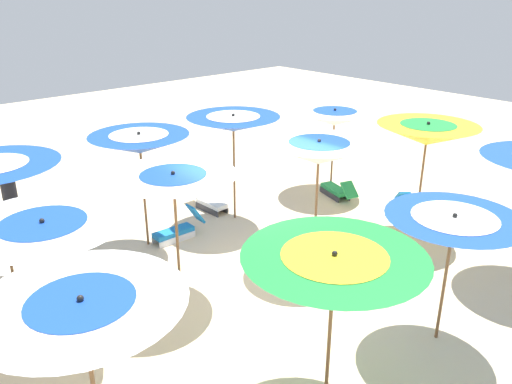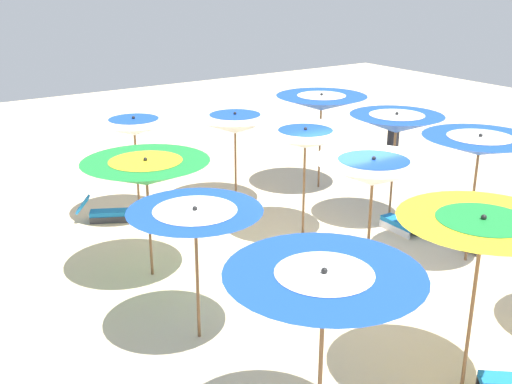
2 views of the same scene
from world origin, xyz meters
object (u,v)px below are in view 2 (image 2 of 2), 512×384
beach_umbrella_0 (321,103)px  lounger_0 (487,238)px  beach_umbrella_5 (146,172)px  beach_umbrella_3 (396,123)px  beachgoer_0 (393,145)px  beach_umbrella_8 (195,220)px  lounger_2 (105,212)px  beach_umbrella_10 (481,235)px  beach_umbrella_1 (235,124)px  beach_umbrella_6 (479,146)px  beach_umbrella_7 (373,172)px  lounger_4 (404,223)px  beach_umbrella_11 (324,289)px  beach_umbrella_4 (305,139)px  beach_umbrella_2 (134,127)px

beach_umbrella_0 → lounger_0: bearing=95.2°
beach_umbrella_0 → beach_umbrella_5: 5.99m
beach_umbrella_3 → beachgoer_0: size_ratio=1.33×
beach_umbrella_8 → lounger_2: beach_umbrella_8 is taller
beach_umbrella_0 → beach_umbrella_10: 8.26m
beach_umbrella_1 → beach_umbrella_10: beach_umbrella_10 is taller
beach_umbrella_6 → beach_umbrella_10: beach_umbrella_6 is taller
beach_umbrella_7 → lounger_4: (-2.54, -1.54, -2.00)m
beach_umbrella_0 → lounger_0: 5.15m
beach_umbrella_10 → lounger_4: beach_umbrella_10 is taller
beach_umbrella_11 → lounger_4: beach_umbrella_11 is taller
beach_umbrella_0 → beach_umbrella_8: size_ratio=1.14×
beach_umbrella_4 → beach_umbrella_6: size_ratio=0.92×
beach_umbrella_6 → beach_umbrella_7: beach_umbrella_6 is taller
beach_umbrella_1 → beach_umbrella_2: size_ratio=0.98×
beach_umbrella_1 → lounger_2: bearing=-14.1°
beach_umbrella_3 → beach_umbrella_4: (1.99, -0.54, -0.16)m
beach_umbrella_10 → beachgoer_0: size_ratio=1.35×
beach_umbrella_0 → beach_umbrella_4: size_ratio=1.05×
beach_umbrella_5 → beach_umbrella_7: beach_umbrella_7 is taller
beach_umbrella_1 → beach_umbrella_5: bearing=34.4°
beach_umbrella_8 → lounger_4: bearing=-169.0°
beach_umbrella_6 → lounger_2: bearing=-49.1°
lounger_2 → beachgoer_0: 7.41m
beach_umbrella_5 → beach_umbrella_11: (0.37, 5.19, 0.18)m
beach_umbrella_0 → beach_umbrella_2: bearing=-7.2°
lounger_0 → beach_umbrella_1: bearing=-61.4°
beach_umbrella_4 → beachgoer_0: 4.41m
beach_umbrella_6 → lounger_4: bearing=-89.7°
lounger_2 → lounger_4: (-4.96, 4.13, 0.01)m
beach_umbrella_11 → lounger_0: (-6.40, -2.52, -1.93)m
lounger_0 → beach_umbrella_11: bearing=19.7°
lounger_0 → beach_umbrella_5: bearing=-25.6°
beach_umbrella_7 → beach_umbrella_11: 3.90m
beach_umbrella_8 → beach_umbrella_10: beach_umbrella_10 is taller
beach_umbrella_1 → beach_umbrella_6: (-2.04, 5.00, 0.32)m
beach_umbrella_4 → beach_umbrella_7: (0.76, 2.70, 0.16)m
beach_umbrella_10 → beach_umbrella_1: bearing=-99.1°
beach_umbrella_11 → beachgoer_0: (-7.83, -6.58, -1.16)m
beach_umbrella_0 → beach_umbrella_6: beach_umbrella_6 is taller
beach_umbrella_6 → beachgoer_0: bearing=-118.0°
lounger_0 → beachgoer_0: (-1.42, -4.05, 0.77)m
beach_umbrella_1 → beach_umbrella_7: bearing=84.1°
beach_umbrella_2 → beach_umbrella_5: size_ratio=1.04×
beach_umbrella_4 → beach_umbrella_6: (-1.79, 2.76, 0.22)m
beach_umbrella_1 → lounger_2: size_ratio=1.98×
beach_umbrella_4 → beach_umbrella_10: 5.49m
beach_umbrella_4 → lounger_4: bearing=147.1°
beach_umbrella_6 → beach_umbrella_11: (5.59, 2.37, -0.13)m
beach_umbrella_4 → lounger_2: (3.18, -2.98, -1.85)m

